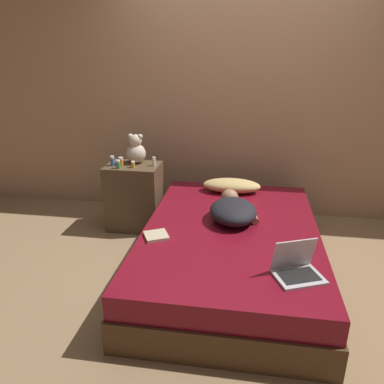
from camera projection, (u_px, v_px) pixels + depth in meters
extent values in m
plane|color=#937551|center=(229.00, 271.00, 3.10)|extent=(12.00, 12.00, 0.00)
cube|color=tan|center=(242.00, 93.00, 3.84)|extent=(8.00, 0.06, 2.60)
cube|color=#4C331E|center=(230.00, 259.00, 3.06)|extent=(1.38, 2.06, 0.23)
cube|color=maroon|center=(231.00, 237.00, 2.99)|extent=(1.35, 2.02, 0.17)
cube|color=brown|center=(135.00, 197.00, 3.77)|extent=(0.52, 0.38, 0.66)
ellipsoid|color=tan|center=(232.00, 186.00, 3.67)|extent=(0.56, 0.26, 0.13)
ellipsoid|color=black|center=(233.00, 211.00, 3.04)|extent=(0.45, 0.53, 0.17)
sphere|color=#A87556|center=(230.00, 198.00, 3.33)|extent=(0.16, 0.16, 0.16)
cylinder|color=#A87556|center=(253.00, 216.00, 3.08)|extent=(0.09, 0.22, 0.06)
cube|color=silver|center=(298.00, 277.00, 2.30)|extent=(0.35, 0.31, 0.02)
cube|color=black|center=(299.00, 276.00, 2.30)|extent=(0.28, 0.23, 0.00)
cube|color=silver|center=(294.00, 254.00, 2.33)|extent=(0.28, 0.16, 0.21)
cube|color=black|center=(294.00, 254.00, 2.33)|extent=(0.25, 0.14, 0.19)
sphere|color=beige|center=(136.00, 153.00, 3.69)|extent=(0.19, 0.19, 0.19)
sphere|color=beige|center=(135.00, 141.00, 3.65)|extent=(0.12, 0.12, 0.12)
sphere|color=beige|center=(130.00, 136.00, 3.64)|extent=(0.05, 0.05, 0.05)
sphere|color=beige|center=(140.00, 136.00, 3.62)|extent=(0.05, 0.05, 0.05)
cylinder|color=orange|center=(121.00, 162.00, 3.64)|extent=(0.05, 0.05, 0.06)
cylinder|color=white|center=(121.00, 158.00, 3.62)|extent=(0.04, 0.04, 0.02)
cylinder|color=white|center=(154.00, 162.00, 3.62)|extent=(0.03, 0.03, 0.07)
cylinder|color=white|center=(154.00, 158.00, 3.60)|extent=(0.03, 0.03, 0.02)
cylinder|color=#3D8E4C|center=(118.00, 165.00, 3.54)|extent=(0.04, 0.04, 0.06)
cylinder|color=white|center=(118.00, 161.00, 3.53)|extent=(0.04, 0.04, 0.02)
cylinder|color=#3866B2|center=(112.00, 162.00, 3.63)|extent=(0.04, 0.04, 0.07)
cylinder|color=white|center=(112.00, 157.00, 3.61)|extent=(0.04, 0.04, 0.02)
cylinder|color=gold|center=(133.00, 165.00, 3.57)|extent=(0.04, 0.04, 0.05)
cylinder|color=white|center=(133.00, 162.00, 3.56)|extent=(0.03, 0.03, 0.01)
cube|color=#C6B793|center=(156.00, 236.00, 2.80)|extent=(0.22, 0.22, 0.02)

